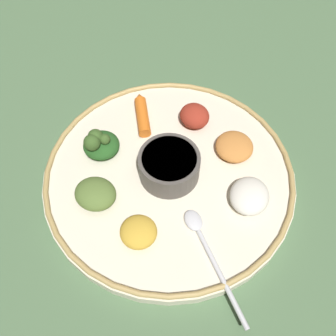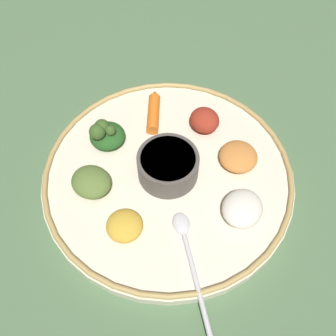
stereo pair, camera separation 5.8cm
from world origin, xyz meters
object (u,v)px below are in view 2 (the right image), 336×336
(spoon, at_px, (188,251))
(carrot_near_spoon, at_px, (154,111))
(greens_pile, at_px, (106,134))
(center_bowl, at_px, (168,165))

(spoon, distance_m, carrot_near_spoon, 0.25)
(spoon, height_order, carrot_near_spoon, carrot_near_spoon)
(greens_pile, xyz_separation_m, carrot_near_spoon, (0.07, -0.06, -0.01))
(center_bowl, distance_m, spoon, 0.13)
(carrot_near_spoon, bearing_deg, spoon, -157.37)
(center_bowl, height_order, spoon, center_bowl)
(center_bowl, xyz_separation_m, greens_pile, (0.04, 0.11, -0.00))
(spoon, bearing_deg, greens_pile, 44.61)
(spoon, height_order, greens_pile, greens_pile)
(center_bowl, relative_size, spoon, 0.55)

